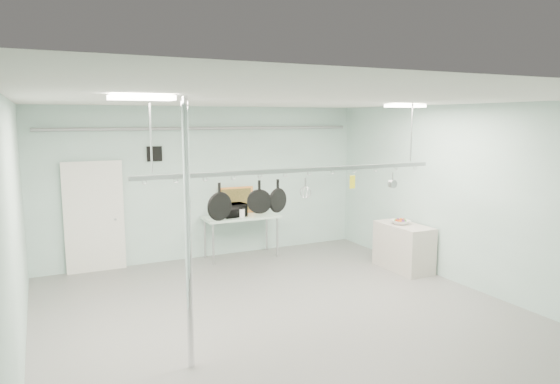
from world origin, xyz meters
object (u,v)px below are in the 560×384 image
coffee_canister (241,213)px  skillet_left (220,202)px  skillet_right (278,196)px  chrome_pole (188,237)px  microwave (233,210)px  fruit_bowl (400,222)px  pot_rack (297,168)px  side_cabinet (403,247)px  skillet_mid (259,197)px  prep_table (241,219)px

coffee_canister → skillet_left: bearing=-116.1°
skillet_right → chrome_pole: bearing=-172.7°
microwave → fruit_bowl: size_ratio=1.44×
pot_rack → side_cabinet: bearing=20.4°
pot_rack → fruit_bowl: pot_rack is taller
chrome_pole → skillet_left: bearing=52.2°
microwave → chrome_pole: bearing=55.7°
skillet_mid → side_cabinet: bearing=42.5°
microwave → side_cabinet: bearing=134.0°
skillet_right → prep_table: bearing=55.4°
skillet_mid → skillet_left: bearing=-154.6°
side_cabinet → chrome_pole: bearing=-157.6°
skillet_mid → skillet_right: same height
prep_table → fruit_bowl: 3.29m
skillet_mid → chrome_pole: bearing=-119.8°
chrome_pole → side_cabinet: bearing=22.4°
prep_table → skillet_right: size_ratio=3.37×
skillet_left → skillet_right: 0.88m
chrome_pole → coffee_canister: 4.69m
skillet_left → skillet_mid: 0.59m
chrome_pole → fruit_bowl: 5.26m
skillet_left → prep_table: bearing=48.1°
side_cabinet → fruit_bowl: fruit_bowl is taller
pot_rack → skillet_left: size_ratio=8.95×
side_cabinet → fruit_bowl: (-0.06, 0.05, 0.49)m
pot_rack → skillet_left: 1.27m
chrome_pole → skillet_right: size_ratio=6.75×
coffee_canister → fruit_bowl: 3.24m
coffee_canister → fruit_bowl: size_ratio=0.51×
microwave → skillet_right: 3.42m
prep_table → coffee_canister: 0.22m
side_cabinet → microwave: 3.54m
side_cabinet → skillet_left: (-4.15, -1.10, 1.37)m
prep_table → microwave: bearing=-172.8°
pot_rack → fruit_bowl: bearing=21.7°
fruit_bowl → chrome_pole: bearing=-156.8°
chrome_pole → prep_table: bearing=61.3°
skillet_mid → skillet_right: size_ratio=1.01×
pot_rack → fruit_bowl: size_ratio=13.71×
skillet_left → skillet_mid: bearing=-16.0°
fruit_bowl → skillet_right: 3.53m
chrome_pole → coffee_canister: chrome_pole is taller
chrome_pole → microwave: 4.72m
coffee_canister → skillet_right: (-0.67, -3.17, 0.85)m
fruit_bowl → skillet_right: skillet_right is taller
pot_rack → skillet_mid: (-0.61, 0.00, -0.38)m
coffee_canister → skillet_left: size_ratio=0.34×
coffee_canister → fruit_bowl: coffee_canister is taller
chrome_pole → skillet_mid: (1.29, 0.90, 0.25)m
fruit_bowl → prep_table: bearing=139.3°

